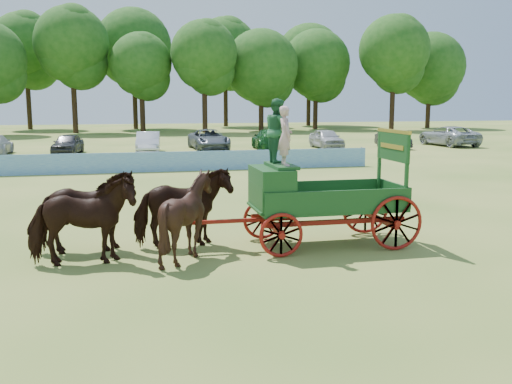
# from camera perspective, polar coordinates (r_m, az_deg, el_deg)

# --- Properties ---
(ground) EXTENTS (160.00, 160.00, 0.00)m
(ground) POSITION_cam_1_polar(r_m,az_deg,el_deg) (12.94, -6.50, -7.75)
(ground) COLOR #A8A04C
(ground) RESTS_ON ground
(horse_lead_left) EXTENTS (2.47, 1.18, 2.06)m
(horse_lead_left) POSITION_cam_1_polar(r_m,az_deg,el_deg) (13.57, -17.03, -2.81)
(horse_lead_left) COLOR black
(horse_lead_left) RESTS_ON ground
(horse_lead_right) EXTENTS (2.51, 1.28, 2.06)m
(horse_lead_right) POSITION_cam_1_polar(r_m,az_deg,el_deg) (14.64, -16.73, -1.93)
(horse_lead_right) COLOR black
(horse_lead_right) RESTS_ON ground
(horse_wheel_left) EXTENTS (2.20, 2.05, 2.06)m
(horse_wheel_left) POSITION_cam_1_polar(r_m,az_deg,el_deg) (13.60, -6.89, -2.44)
(horse_wheel_left) COLOR black
(horse_wheel_left) RESTS_ON ground
(horse_wheel_right) EXTENTS (2.55, 1.38, 2.06)m
(horse_wheel_right) POSITION_cam_1_polar(r_m,az_deg,el_deg) (14.67, -7.34, -1.60)
(horse_wheel_right) COLOR black
(horse_wheel_right) RESTS_ON ground
(farm_dray) EXTENTS (6.00, 2.00, 3.80)m
(farm_dray) POSITION_cam_1_polar(r_m,az_deg,el_deg) (14.65, 4.37, 0.94)
(farm_dray) COLOR #9D180F
(farm_dray) RESTS_ON ground
(sponsor_banner) EXTENTS (26.00, 0.08, 1.05)m
(sponsor_banner) POSITION_cam_1_polar(r_m,az_deg,el_deg) (30.48, -12.20, 2.91)
(sponsor_banner) COLOR blue
(sponsor_banner) RESTS_ON ground
(parked_cars) EXTENTS (53.54, 7.39, 1.62)m
(parked_cars) POSITION_cam_1_polar(r_m,az_deg,el_deg) (42.59, -9.90, 5.03)
(parked_cars) COLOR silver
(parked_cars) RESTS_ON ground
(treeline) EXTENTS (91.50, 24.59, 15.40)m
(treeline) POSITION_cam_1_polar(r_m,az_deg,el_deg) (73.11, -12.94, 13.29)
(treeline) COLOR #382314
(treeline) RESTS_ON ground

